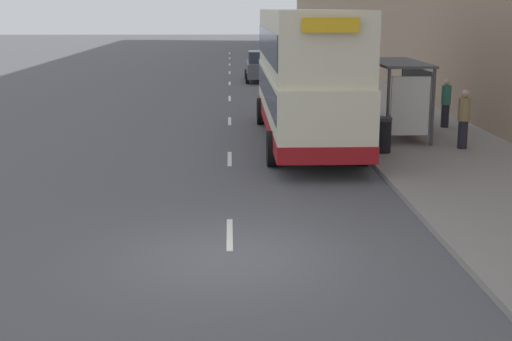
% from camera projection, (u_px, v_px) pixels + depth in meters
% --- Properties ---
extents(ground_plane, '(220.00, 220.00, 0.00)m').
position_uv_depth(ground_plane, '(230.00, 257.00, 12.73)').
color(ground_plane, '#515156').
extents(pavement, '(5.00, 93.00, 0.14)m').
position_uv_depth(pavement, '(321.00, 70.00, 50.45)').
color(pavement, gray).
rests_on(pavement, ground_plane).
extents(lane_mark_0, '(0.12, 2.00, 0.01)m').
position_uv_depth(lane_mark_0, '(230.00, 234.00, 14.01)').
color(lane_mark_0, silver).
rests_on(lane_mark_0, ground_plane).
extents(lane_mark_1, '(0.12, 2.00, 0.01)m').
position_uv_depth(lane_mark_1, '(230.00, 159.00, 21.01)').
color(lane_mark_1, silver).
rests_on(lane_mark_1, ground_plane).
extents(lane_mark_2, '(0.12, 2.00, 0.01)m').
position_uv_depth(lane_mark_2, '(230.00, 121.00, 28.02)').
color(lane_mark_2, silver).
rests_on(lane_mark_2, ground_plane).
extents(lane_mark_3, '(0.12, 2.00, 0.01)m').
position_uv_depth(lane_mark_3, '(230.00, 98.00, 35.02)').
color(lane_mark_3, silver).
rests_on(lane_mark_3, ground_plane).
extents(lane_mark_4, '(0.12, 2.00, 0.01)m').
position_uv_depth(lane_mark_4, '(230.00, 83.00, 42.03)').
color(lane_mark_4, silver).
rests_on(lane_mark_4, ground_plane).
extents(lane_mark_5, '(0.12, 2.00, 0.01)m').
position_uv_depth(lane_mark_5, '(230.00, 73.00, 49.03)').
color(lane_mark_5, silver).
rests_on(lane_mark_5, ground_plane).
extents(lane_mark_6, '(0.12, 2.00, 0.01)m').
position_uv_depth(lane_mark_6, '(230.00, 65.00, 56.03)').
color(lane_mark_6, silver).
rests_on(lane_mark_6, ground_plane).
extents(lane_mark_7, '(0.12, 2.00, 0.01)m').
position_uv_depth(lane_mark_7, '(230.00, 58.00, 63.04)').
color(lane_mark_7, silver).
rests_on(lane_mark_7, ground_plane).
extents(lane_mark_8, '(0.12, 2.00, 0.01)m').
position_uv_depth(lane_mark_8, '(230.00, 53.00, 70.04)').
color(lane_mark_8, silver).
rests_on(lane_mark_8, ground_plane).
extents(bus_shelter, '(1.60, 4.20, 2.48)m').
position_uv_depth(bus_shelter, '(404.00, 85.00, 23.50)').
color(bus_shelter, '#4C4C51').
rests_on(bus_shelter, ground_plane).
extents(double_decker_bus_near, '(2.85, 11.48, 4.30)m').
position_uv_depth(double_decker_bus_near, '(305.00, 73.00, 23.07)').
color(double_decker_bus_near, beige).
rests_on(double_decker_bus_near, ground_plane).
extents(car_0, '(1.90, 4.46, 1.83)m').
position_uv_depth(car_0, '(261.00, 66.00, 43.09)').
color(car_0, '#4C5156').
rests_on(car_0, ground_plane).
extents(pedestrian_at_shelter, '(0.36, 0.36, 1.82)m').
position_uv_depth(pedestrian_at_shelter, '(422.00, 103.00, 25.25)').
color(pedestrian_at_shelter, '#23232D').
rests_on(pedestrian_at_shelter, ground_plane).
extents(pedestrian_1, '(0.34, 0.34, 1.74)m').
position_uv_depth(pedestrian_1, '(414.00, 98.00, 27.07)').
color(pedestrian_1, '#23232D').
rests_on(pedestrian_1, ground_plane).
extents(pedestrian_2, '(0.36, 0.36, 1.80)m').
position_uv_depth(pedestrian_2, '(464.00, 119.00, 21.69)').
color(pedestrian_2, '#23232D').
rests_on(pedestrian_2, ground_plane).
extents(pedestrian_3, '(0.34, 0.34, 1.73)m').
position_uv_depth(pedestrian_3, '(446.00, 103.00, 25.57)').
color(pedestrian_3, '#23232D').
rests_on(pedestrian_3, ground_plane).
extents(litter_bin, '(0.55, 0.55, 1.05)m').
position_uv_depth(litter_bin, '(382.00, 135.00, 21.18)').
color(litter_bin, black).
rests_on(litter_bin, ground_plane).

